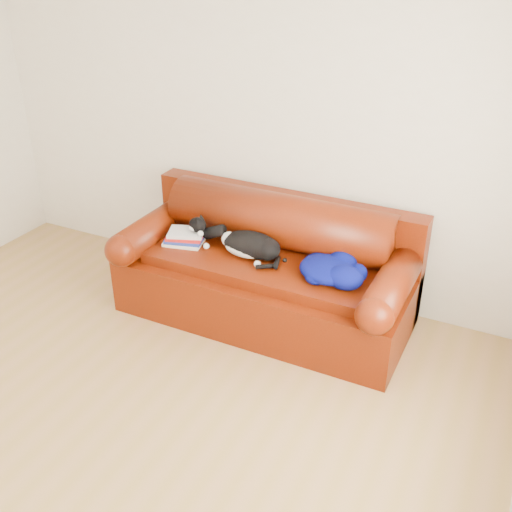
{
  "coord_description": "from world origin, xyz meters",
  "views": [
    {
      "loc": [
        2.01,
        -1.89,
        2.54
      ],
      "look_at": [
        0.4,
        1.35,
        0.58
      ],
      "focal_mm": 42.0,
      "sensor_mm": 36.0,
      "label": 1
    }
  ],
  "objects_px": {
    "blanket": "(332,269)",
    "sofa_base": "(265,288)",
    "cat": "(250,245)",
    "book_stack": "(185,237)"
  },
  "relations": [
    {
      "from": "blanket",
      "to": "sofa_base",
      "type": "bearing_deg",
      "value": 173.5
    },
    {
      "from": "sofa_base",
      "to": "cat",
      "type": "xyz_separation_m",
      "value": [
        -0.1,
        -0.04,
        0.35
      ]
    },
    {
      "from": "book_stack",
      "to": "blanket",
      "type": "height_order",
      "value": "blanket"
    },
    {
      "from": "cat",
      "to": "blanket",
      "type": "relative_size",
      "value": 1.25
    },
    {
      "from": "cat",
      "to": "book_stack",
      "type": "bearing_deg",
      "value": -168.51
    },
    {
      "from": "sofa_base",
      "to": "blanket",
      "type": "distance_m",
      "value": 0.62
    },
    {
      "from": "blanket",
      "to": "book_stack",
      "type": "bearing_deg",
      "value": -179.79
    },
    {
      "from": "book_stack",
      "to": "blanket",
      "type": "bearing_deg",
      "value": 0.21
    },
    {
      "from": "cat",
      "to": "blanket",
      "type": "distance_m",
      "value": 0.62
    },
    {
      "from": "sofa_base",
      "to": "cat",
      "type": "relative_size",
      "value": 3.4
    }
  ]
}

